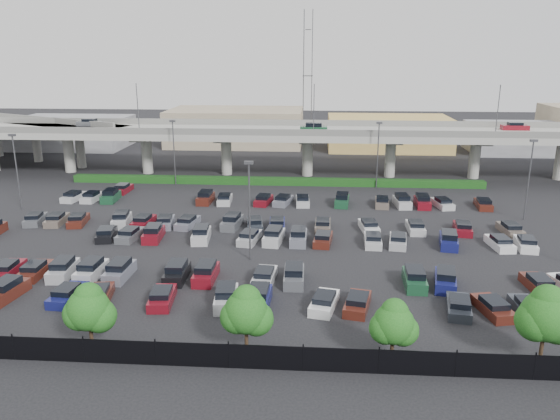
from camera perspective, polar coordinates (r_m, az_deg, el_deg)
ground at (r=63.91m, az=-2.25°, el=-2.57°), size 280.00×280.00×0.00m
overpass at (r=93.39m, az=-0.31°, el=7.85°), size 150.00×13.00×15.80m
on_ramp at (r=119.55m, az=-25.79°, el=8.05°), size 50.93×30.13×8.80m
hedge at (r=87.72m, az=-0.50°, el=3.03°), size 66.00×1.60×1.10m
fence at (r=38.29m, az=-6.99°, el=-14.85°), size 70.00×0.10×2.00m
tree_row at (r=38.17m, az=-5.58°, el=-10.42°), size 65.07×3.66×5.94m
parked_cars at (r=59.90m, az=-3.79°, el=-3.28°), size 62.99×41.57×1.67m
light_poles at (r=64.68m, az=-5.76°, el=3.33°), size 66.90×48.38×10.30m
distant_buildings at (r=123.23m, az=6.65°, el=8.27°), size 138.00×24.00×9.00m
comm_tower at (r=134.25m, az=2.91°, el=14.09°), size 2.40×2.40×30.00m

